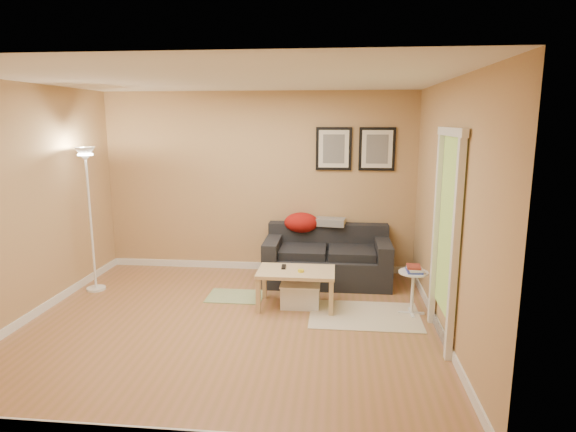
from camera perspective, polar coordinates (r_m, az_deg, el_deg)
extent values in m
plane|color=#A26945|center=(5.47, -6.82, -12.50)|extent=(4.50, 4.50, 0.00)
plane|color=white|center=(5.03, -7.53, 15.76)|extent=(4.50, 4.50, 0.00)
plane|color=tan|center=(7.03, -3.51, 3.92)|extent=(4.50, 0.00, 4.50)
plane|color=tan|center=(3.22, -15.15, -5.33)|extent=(4.50, 0.00, 4.50)
plane|color=tan|center=(6.01, -28.57, 1.29)|extent=(0.00, 4.00, 4.00)
plane|color=tan|center=(5.08, 18.39, 0.51)|extent=(0.00, 4.00, 4.00)
cube|color=white|center=(7.29, -3.40, -5.89)|extent=(4.50, 0.02, 0.10)
cube|color=white|center=(6.31, -27.41, -9.95)|extent=(0.02, 4.00, 0.10)
cube|color=white|center=(5.44, 17.46, -12.52)|extent=(0.02, 4.00, 0.10)
cube|color=beige|center=(5.69, 9.03, -11.52)|extent=(1.25, 0.85, 0.01)
cube|color=#668C4C|center=(6.23, -6.20, -9.41)|extent=(0.70, 0.50, 0.01)
cube|color=black|center=(5.84, -0.51, -6.01)|extent=(0.06, 0.16, 0.02)
cylinder|color=yellow|center=(5.67, 1.53, -6.49)|extent=(0.07, 0.07, 0.03)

